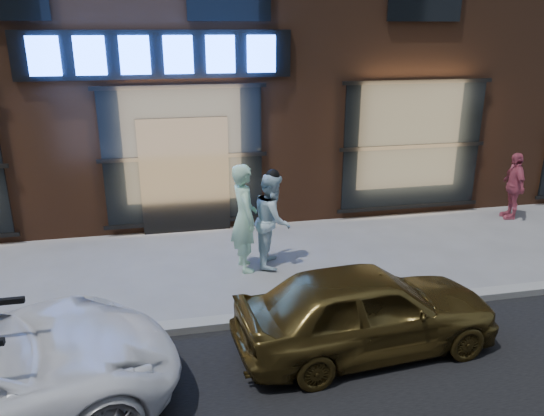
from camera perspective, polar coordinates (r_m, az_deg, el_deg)
The scene contains 6 objects.
ground at distance 7.86m, azimuth -7.41°, elevation -12.74°, with size 90.00×90.00×0.00m, color slate.
curb at distance 7.83m, azimuth -7.43°, elevation -12.36°, with size 60.00×0.25×0.12m, color gray.
man_bowtie at distance 9.21m, azimuth -3.01°, elevation -1.06°, with size 0.70×0.46×1.92m, color #B9F3D8.
man_cap at distance 9.43m, azimuth 0.07°, elevation -1.25°, with size 0.83×0.65×1.70m, color white.
passerby at distance 12.96m, azimuth 24.53°, elevation 2.20°, with size 0.88×0.37×1.50m, color #BC4D64.
gold_sedan at distance 7.18m, azimuth 10.10°, elevation -10.68°, with size 1.40×3.48×1.19m, color brown.
Camera 1 is at (-0.38, -6.69, 4.11)m, focal length 35.00 mm.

